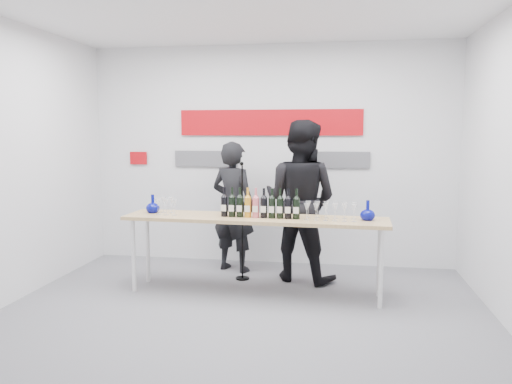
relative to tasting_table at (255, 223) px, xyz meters
The scene contains 12 objects.
ground 1.00m from the tasting_table, 91.95° to the right, with size 5.00×5.00×0.00m, color slate.
back_wall 1.57m from the tasting_table, 90.80° to the left, with size 5.00×0.04×3.00m, color silver.
signage 1.71m from the tasting_table, 93.12° to the left, with size 3.38×0.02×0.79m.
tasting_table is the anchor object (origin of this frame).
wine_bottles 0.24m from the tasting_table, 29.91° to the right, with size 0.89×0.11×0.33m.
decanter_left 1.24m from the tasting_table, behind, with size 0.16×0.16×0.21m, color #060B7A, non-canonical shape.
decanter_right 1.24m from the tasting_table, ahead, with size 0.16×0.16×0.21m, color #060B7A, non-canonical shape.
glasses_left 1.04m from the tasting_table, behind, with size 0.26×0.23×0.18m.
glasses_right 0.85m from the tasting_table, ahead, with size 0.57×0.25×0.18m.
presenter_left 1.01m from the tasting_table, 115.39° to the left, with size 0.62×0.41×1.70m, color black.
presenter_right 0.82m from the tasting_table, 55.29° to the left, with size 0.96×0.74×1.97m, color black.
mic_stand 0.69m from the tasting_table, 114.46° to the left, with size 0.17×0.17×1.47m.
Camera 1 is at (0.92, -4.82, 1.82)m, focal length 35.00 mm.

